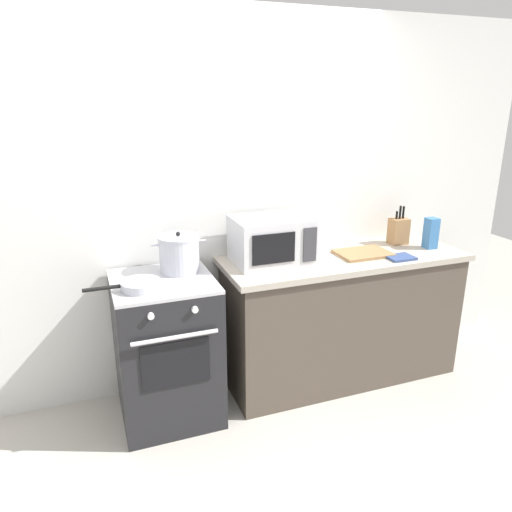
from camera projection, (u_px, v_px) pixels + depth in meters
name	position (u px, v px, depth m)	size (l,w,h in m)	color
ground_plane	(252.00, 459.00, 2.73)	(10.00, 10.00, 0.00)	#B2ADA3
back_wall	(245.00, 205.00, 3.30)	(4.40, 0.10, 2.50)	silver
lower_cabinet_right	(341.00, 320.00, 3.44)	(1.64, 0.56, 0.88)	#4C4238
countertop_right	(345.00, 259.00, 3.30)	(1.70, 0.60, 0.04)	#ADA393
stove	(167.00, 349.00, 3.00)	(0.60, 0.64, 0.92)	black
stock_pot	(179.00, 254.00, 2.96)	(0.33, 0.25, 0.26)	silver
frying_pan	(139.00, 285.00, 2.70)	(0.42, 0.22, 0.05)	silver
microwave	(272.00, 240.00, 3.12)	(0.50, 0.37, 0.30)	silver
cutting_board	(363.00, 253.00, 3.31)	(0.36, 0.26, 0.02)	#997047
knife_block	(398.00, 231.00, 3.54)	(0.13, 0.10, 0.28)	#997047
pasta_box	(431.00, 233.00, 3.43)	(0.08, 0.08, 0.22)	teal
oven_mitt	(400.00, 257.00, 3.23)	(0.18, 0.14, 0.02)	#33477A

